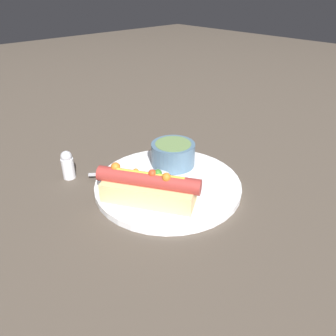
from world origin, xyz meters
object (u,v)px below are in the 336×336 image
at_px(hot_dog, 148,188).
at_px(salt_shaker, 68,165).
at_px(soup_bowl, 173,153).
at_px(spoon, 149,172).

height_order(hot_dog, salt_shaker, hot_dog).
relative_size(soup_bowl, salt_shaker, 1.51).
height_order(soup_bowl, salt_shaker, soup_bowl).
bearing_deg(salt_shaker, spoon, 44.40).
relative_size(hot_dog, spoon, 1.26).
height_order(hot_dog, spoon, hot_dog).
bearing_deg(salt_shaker, hot_dog, 16.55).
relative_size(spoon, salt_shaker, 2.25).
xyz_separation_m(hot_dog, salt_shaker, (-0.20, -0.06, -0.01)).
distance_m(soup_bowl, salt_shaker, 0.23).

